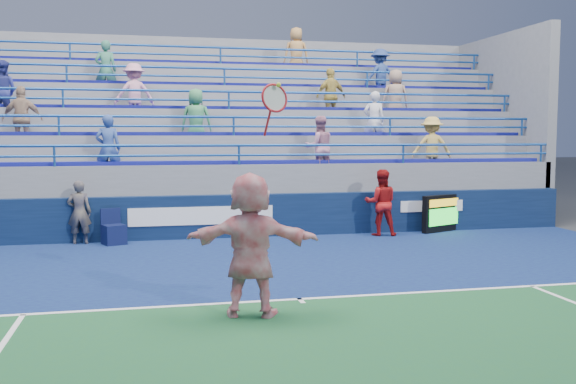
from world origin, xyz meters
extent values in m
plane|color=#333538|center=(0.00, 0.00, 0.00)|extent=(120.00, 120.00, 0.00)
cube|color=#101954|center=(0.00, 2.20, 0.01)|extent=(18.00, 8.40, 0.02)
cube|color=white|center=(0.00, 0.00, 0.02)|extent=(11.00, 0.10, 0.01)
cube|color=white|center=(0.00, -0.10, 0.02)|extent=(0.08, 0.30, 0.01)
cube|color=#091734|center=(0.00, 6.50, 0.55)|extent=(18.00, 0.30, 1.10)
cube|color=white|center=(-1.00, 6.34, 0.60)|extent=(3.60, 0.02, 0.45)
cube|color=white|center=(5.20, 6.34, 0.70)|extent=(1.80, 0.02, 0.30)
cube|color=slate|center=(0.00, 9.45, 0.55)|extent=(18.00, 5.60, 1.10)
cube|color=slate|center=(0.00, 9.45, 0.93)|extent=(18.00, 5.60, 1.85)
cube|color=#151994|center=(0.00, 7.10, 1.90)|extent=(17.40, 0.45, 0.10)
cylinder|color=#1B4C97|center=(0.00, 6.70, 2.35)|extent=(18.00, 0.07, 0.07)
cube|color=slate|center=(0.00, 9.95, 1.30)|extent=(18.00, 4.60, 2.60)
cube|color=#151994|center=(0.00, 8.10, 2.65)|extent=(17.40, 0.45, 0.10)
cylinder|color=#1B4C97|center=(0.00, 7.70, 3.10)|extent=(18.00, 0.07, 0.07)
cube|color=slate|center=(0.00, 10.45, 1.68)|extent=(18.00, 3.60, 3.35)
cube|color=#151994|center=(0.00, 9.10, 3.40)|extent=(17.40, 0.45, 0.10)
cylinder|color=#1B4C97|center=(0.00, 8.70, 3.85)|extent=(18.00, 0.07, 0.07)
cube|color=slate|center=(0.00, 10.95, 2.05)|extent=(18.00, 2.60, 4.10)
cube|color=#151994|center=(0.00, 10.10, 4.15)|extent=(17.40, 0.45, 0.10)
cylinder|color=#1B4C97|center=(0.00, 9.70, 4.60)|extent=(18.00, 0.07, 0.07)
cube|color=slate|center=(0.00, 11.45, 2.42)|extent=(18.00, 1.60, 4.85)
cube|color=#151994|center=(0.00, 11.10, 4.90)|extent=(17.40, 0.45, 0.10)
cylinder|color=#1B4C97|center=(0.00, 10.70, 5.35)|extent=(18.00, 0.07, 0.07)
imported|color=#DAB355|center=(5.51, 7.10, 2.28)|extent=(1.21, 0.87, 1.70)
imported|color=tan|center=(-5.44, 8.10, 3.03)|extent=(1.01, 0.44, 1.70)
imported|color=tan|center=(5.21, 9.10, 3.78)|extent=(0.89, 0.64, 1.70)
imported|color=#37795E|center=(-3.45, 10.10, 4.53)|extent=(0.63, 0.42, 1.70)
imported|color=navy|center=(-6.12, 9.10, 3.78)|extent=(0.92, 0.76, 1.70)
imported|color=#2E488C|center=(-3.26, 7.10, 2.28)|extent=(0.64, 0.44, 1.70)
imported|color=gold|center=(3.15, 9.10, 3.78)|extent=(1.07, 0.67, 1.70)
imported|color=#BD7A96|center=(2.24, 7.10, 2.28)|extent=(0.86, 0.68, 1.70)
imported|color=navy|center=(5.07, 10.10, 4.53)|extent=(1.22, 0.87, 1.70)
imported|color=#3D8754|center=(-0.98, 8.10, 3.03)|extent=(0.91, 0.67, 1.70)
imported|color=pink|center=(-2.63, 9.10, 3.78)|extent=(1.18, 0.79, 1.70)
imported|color=silver|center=(4.16, 8.10, 3.03)|extent=(0.71, 0.56, 1.70)
imported|color=tan|center=(2.54, 11.10, 5.28)|extent=(0.88, 0.61, 1.70)
cube|color=black|center=(5.46, 6.23, 0.50)|extent=(1.39, 0.73, 1.01)
cube|color=gold|center=(5.46, 6.14, 0.81)|extent=(1.24, 0.02, 0.20)
cube|color=#19E533|center=(5.46, 6.14, 0.43)|extent=(1.24, 0.02, 0.45)
cube|color=#0B1239|center=(-3.12, 6.00, 0.24)|extent=(0.63, 0.63, 0.48)
cube|color=#0B1239|center=(-3.12, 6.21, 0.67)|extent=(0.47, 0.23, 0.38)
imported|color=white|center=(-0.89, -0.71, 1.04)|extent=(2.03, 1.14, 2.08)
torus|color=#B4161E|center=(-0.54, -0.71, 3.12)|extent=(0.43, 0.24, 0.42)
cylinder|color=#B4161E|center=(-0.64, -0.71, 2.78)|extent=(0.09, 0.24, 0.38)
sphere|color=#BDCD2F|center=(-0.49, -0.76, 3.30)|extent=(0.07, 0.07, 0.07)
imported|color=#131534|center=(-3.91, 6.24, 0.77)|extent=(0.59, 0.42, 1.54)
imported|color=#A41213|center=(3.59, 5.95, 0.87)|extent=(0.97, 0.84, 1.73)
camera|label=1|loc=(-2.31, -9.66, 2.59)|focal=40.00mm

